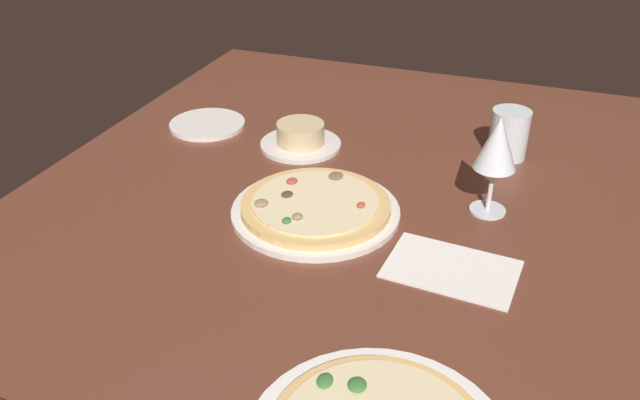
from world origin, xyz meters
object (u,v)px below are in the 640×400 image
object	(u,v)px
pizza_main	(315,209)
water_glass	(509,136)
ramekin_on_saucer	(301,137)
paper_menu	(452,269)
side_plate	(207,124)
wine_glass_far	(497,146)

from	to	relation	value
pizza_main	water_glass	size ratio (longest dim) A/B	2.95
ramekin_on_saucer	pizza_main	bearing A→B (deg)	-153.33
pizza_main	water_glass	bearing A→B (deg)	-39.44
pizza_main	paper_menu	xyz separation A→B (cm)	(-7.32, -24.31, -1.04)
water_glass	paper_menu	bearing A→B (deg)	175.64
pizza_main	side_plate	size ratio (longest dim) A/B	1.76
wine_glass_far	side_plate	size ratio (longest dim) A/B	1.08
ramekin_on_saucer	side_plate	bearing A→B (deg)	84.31
pizza_main	paper_menu	distance (cm)	25.41
wine_glass_far	ramekin_on_saucer	bearing A→B (deg)	72.43
side_plate	paper_menu	size ratio (longest dim) A/B	0.85
pizza_main	side_plate	distance (cm)	42.88
wine_glass_far	side_plate	xyz separation A→B (cm)	(14.51, 61.15, -11.70)
pizza_main	side_plate	world-z (taller)	pizza_main
side_plate	paper_menu	world-z (taller)	side_plate
ramekin_on_saucer	paper_menu	distance (cm)	47.62
pizza_main	wine_glass_far	size ratio (longest dim) A/B	1.64
ramekin_on_saucer	paper_menu	world-z (taller)	ramekin_on_saucer
wine_glass_far	pizza_main	bearing A→B (deg)	112.80
ramekin_on_saucer	wine_glass_far	xyz separation A→B (cm)	(-12.28, -38.79, 10.15)
wine_glass_far	water_glass	world-z (taller)	wine_glass_far
pizza_main	paper_menu	world-z (taller)	pizza_main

